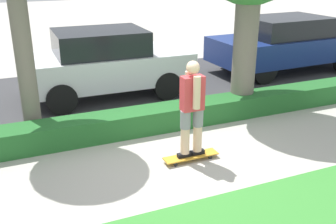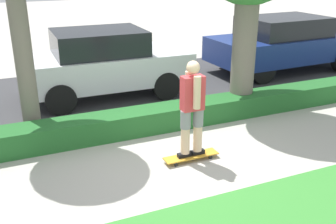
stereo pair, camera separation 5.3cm
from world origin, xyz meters
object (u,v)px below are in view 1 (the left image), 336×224
skater_person (192,107)px  parked_car_middle (105,62)px  parked_car_rear (287,43)px  skateboard (191,156)px

skater_person → parked_car_middle: bearing=96.2°
skater_person → parked_car_rear: 6.68m
parked_car_middle → parked_car_rear: parked_car_middle is taller
skateboard → parked_car_rear: (5.25, 4.14, 0.79)m
parked_car_middle → parked_car_rear: bearing=2.7°
parked_car_middle → parked_car_rear: size_ratio=0.86×
skateboard → skater_person: size_ratio=0.58×
skateboard → skater_person: skater_person is taller
skateboard → skater_person: (0.00, 0.00, 0.89)m
skateboard → parked_car_middle: parked_car_middle is taller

